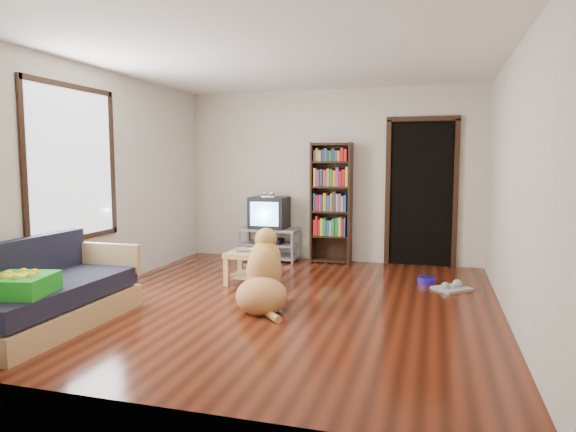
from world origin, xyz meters
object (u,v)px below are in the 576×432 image
(grey_rag, at_px, (452,289))
(crt_tv, at_px, (270,212))
(bookshelf, at_px, (331,196))
(sofa, at_px, (47,299))
(green_cushion, at_px, (20,285))
(laptop, at_px, (250,251))
(dog_bowl, at_px, (426,280))
(coffee_table, at_px, (251,261))
(tv_stand, at_px, (269,243))
(dog, at_px, (263,278))

(grey_rag, distance_m, crt_tv, 3.02)
(bookshelf, height_order, sofa, bookshelf)
(green_cushion, height_order, laptop, green_cushion)
(dog_bowl, relative_size, crt_tv, 0.38)
(coffee_table, bearing_deg, tv_stand, 99.40)
(tv_stand, distance_m, bookshelf, 1.20)
(tv_stand, height_order, bookshelf, bookshelf)
(dog_bowl, height_order, grey_rag, dog_bowl)
(laptop, height_order, bookshelf, bookshelf)
(dog_bowl, xyz_separation_m, bookshelf, (-1.42, 1.02, 0.96))
(dog, bearing_deg, crt_tv, 106.62)
(grey_rag, relative_size, crt_tv, 0.69)
(sofa, height_order, dog, dog)
(dog, bearing_deg, dog_bowl, 44.02)
(bookshelf, xyz_separation_m, coffee_table, (-0.70, -1.60, -0.72))
(crt_tv, relative_size, sofa, 0.32)
(laptop, distance_m, grey_rag, 2.48)
(sofa, height_order, coffee_table, sofa)
(laptop, height_order, sofa, sofa)
(dog_bowl, relative_size, bookshelf, 0.12)
(crt_tv, bearing_deg, sofa, -104.93)
(green_cushion, bearing_deg, sofa, 93.70)
(bookshelf, height_order, dog, bookshelf)
(green_cushion, relative_size, tv_stand, 0.54)
(grey_rag, relative_size, bookshelf, 0.22)
(bookshelf, relative_size, dog, 1.86)
(dog_bowl, height_order, dog, dog)
(crt_tv, xyz_separation_m, sofa, (-0.97, -3.65, -0.48))
(green_cushion, bearing_deg, bookshelf, 54.23)
(bookshelf, relative_size, sofa, 1.00)
(green_cushion, distance_m, sofa, 0.51)
(crt_tv, xyz_separation_m, coffee_table, (0.25, -1.52, -0.46))
(coffee_table, xyz_separation_m, dog, (0.50, -0.99, 0.03))
(tv_stand, height_order, dog, dog)
(green_cushion, height_order, grey_rag, green_cushion)
(grey_rag, height_order, dog, dog)
(grey_rag, distance_m, bookshelf, 2.36)
(crt_tv, height_order, sofa, crt_tv)
(dog, bearing_deg, sofa, -146.60)
(grey_rag, xyz_separation_m, dog, (-1.92, -1.32, 0.29))
(laptop, height_order, coffee_table, laptop)
(bookshelf, bearing_deg, grey_rag, -36.40)
(laptop, distance_m, crt_tv, 1.61)
(dog_bowl, bearing_deg, tv_stand, 158.68)
(grey_rag, bearing_deg, crt_tv, 155.85)
(tv_stand, distance_m, dog, 2.60)
(bookshelf, bearing_deg, dog_bowl, -35.64)
(crt_tv, bearing_deg, dog_bowl, -21.78)
(bookshelf, distance_m, sofa, 4.26)
(green_cushion, height_order, dog, dog)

